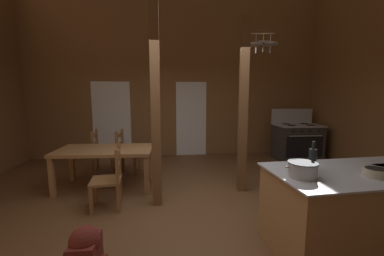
% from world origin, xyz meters
% --- Properties ---
extents(ground_plane, '(8.66, 7.70, 0.10)m').
position_xyz_m(ground_plane, '(0.00, 0.00, -0.05)').
color(ground_plane, brown).
extents(wall_back, '(8.66, 0.14, 4.68)m').
position_xyz_m(wall_back, '(0.00, 3.52, 2.34)').
color(wall_back, brown).
rests_on(wall_back, ground_plane).
extents(glazed_door_back_left, '(1.00, 0.01, 2.05)m').
position_xyz_m(glazed_door_back_left, '(-1.77, 3.45, 1.02)').
color(glazed_door_back_left, white).
rests_on(glazed_door_back_left, ground_plane).
extents(glazed_panel_back_right, '(0.84, 0.01, 2.05)m').
position_xyz_m(glazed_panel_back_right, '(0.39, 3.45, 1.02)').
color(glazed_panel_back_right, white).
rests_on(glazed_panel_back_right, ground_plane).
extents(kitchen_island, '(2.21, 1.07, 0.92)m').
position_xyz_m(kitchen_island, '(1.84, -0.96, 0.46)').
color(kitchen_island, '#9E7044').
rests_on(kitchen_island, ground_plane).
extents(stove_range, '(1.17, 0.86, 1.32)m').
position_xyz_m(stove_range, '(3.11, 2.66, 0.48)').
color(stove_range, '#303030').
rests_on(stove_range, ground_plane).
extents(support_post_with_pot_rack, '(0.62, 0.28, 3.03)m').
position_xyz_m(support_post_with_pot_rack, '(1.04, 0.81, 1.66)').
color(support_post_with_pot_rack, brown).
rests_on(support_post_with_pot_rack, ground_plane).
extents(support_post_center, '(0.14, 0.14, 3.03)m').
position_xyz_m(support_post_center, '(-0.49, 0.43, 1.51)').
color(support_post_center, brown).
rests_on(support_post_center, ground_plane).
extents(dining_table, '(1.75, 1.00, 0.74)m').
position_xyz_m(dining_table, '(-1.44, 1.24, 0.65)').
color(dining_table, '#9E7044').
rests_on(dining_table, ground_plane).
extents(ladderback_chair_near_window, '(0.50, 0.50, 0.95)m').
position_xyz_m(ladderback_chair_near_window, '(-1.21, 2.06, 0.45)').
color(ladderback_chair_near_window, brown).
rests_on(ladderback_chair_near_window, ground_plane).
extents(ladderback_chair_by_post, '(0.48, 0.48, 0.95)m').
position_xyz_m(ladderback_chair_by_post, '(-1.21, 0.41, 0.45)').
color(ladderback_chair_by_post, brown).
rests_on(ladderback_chair_by_post, ground_plane).
extents(ladderback_chair_at_table_end, '(0.45, 0.45, 0.95)m').
position_xyz_m(ladderback_chair_at_table_end, '(-1.74, 2.14, 0.45)').
color(ladderback_chair_at_table_end, brown).
rests_on(ladderback_chair_at_table_end, ground_plane).
extents(stockpot_on_counter, '(0.35, 0.28, 0.15)m').
position_xyz_m(stockpot_on_counter, '(0.99, -1.08, 1.00)').
color(stockpot_on_counter, '#A8AAB2').
rests_on(stockpot_on_counter, kitchen_island).
extents(mixing_bowl_on_counter, '(0.24, 0.24, 0.08)m').
position_xyz_m(mixing_bowl_on_counter, '(1.73, -1.15, 0.96)').
color(mixing_bowl_on_counter, '#B2A893').
rests_on(mixing_bowl_on_counter, kitchen_island).
extents(bottle_tall_on_counter, '(0.08, 0.08, 0.32)m').
position_xyz_m(bottle_tall_on_counter, '(1.21, -0.90, 1.05)').
color(bottle_tall_on_counter, '#1E2328').
rests_on(bottle_tall_on_counter, kitchen_island).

